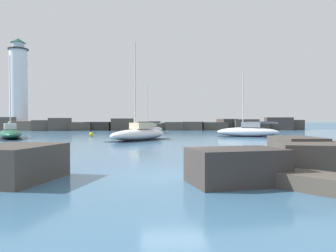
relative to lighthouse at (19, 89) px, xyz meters
name	(u,v)px	position (x,y,z in m)	size (l,w,h in m)	color
ground_plane	(174,176)	(26.35, -54.23, -8.11)	(600.00, 600.00, 0.00)	#3D6B8E
open_sea_beyond	(150,125)	(26.35, 59.12, -8.11)	(400.00, 116.00, 0.01)	#2D5B7F
breakwater_jetty	(160,125)	(27.91, -1.01, -7.10)	(60.74, 6.74, 2.59)	#4C443D
lighthouse	(19,89)	(0.00, 0.00, 0.00)	(4.53, 4.53, 18.15)	gray
foreground_rocks	(224,161)	(28.26, -54.27, -7.53)	(15.10, 8.03, 1.36)	#423D38
sailboat_moored_0	(248,131)	(37.87, -26.65, -7.44)	(7.75, 4.29, 8.05)	white
sailboat_moored_1	(139,134)	(24.56, -32.77, -7.43)	(6.91, 8.07, 9.98)	white
sailboat_moored_2	(10,133)	(9.94, -28.62, -7.49)	(5.43, 8.43, 9.23)	#195138
sailboat_moored_4	(149,129)	(25.67, -16.84, -7.46)	(5.36, 5.69, 7.37)	white
mooring_buoy_orange_near	(91,134)	(18.28, -24.53, -7.85)	(0.53, 0.53, 0.73)	yellow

